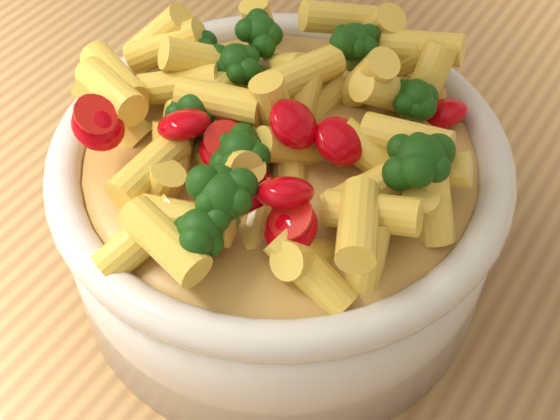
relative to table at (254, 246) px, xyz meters
The scene contains 3 objects.
table is the anchor object (origin of this frame).
serving_bowl 0.18m from the table, 44.53° to the right, with size 0.25×0.25×0.11m.
pasta_salad 0.24m from the table, 44.53° to the right, with size 0.19×0.19×0.04m.
Camera 1 is at (0.23, -0.31, 1.29)m, focal length 50.00 mm.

